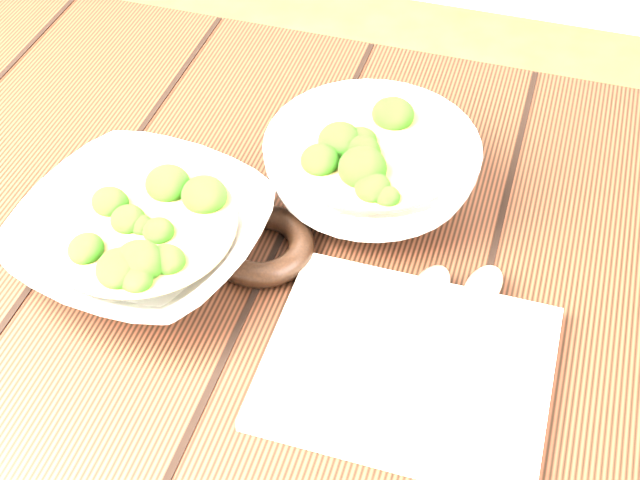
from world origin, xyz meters
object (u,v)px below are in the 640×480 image
at_px(soup_bowl_back, 371,168).
at_px(trivet, 261,245).
at_px(table, 287,358).
at_px(soup_bowl_front, 142,234).
at_px(napkin, 408,367).

distance_m(soup_bowl_back, trivet, 0.14).
relative_size(table, soup_bowl_back, 5.31).
bearing_deg(trivet, soup_bowl_front, -161.07).
distance_m(table, napkin, 0.19).
height_order(soup_bowl_front, napkin, soup_bowl_front).
distance_m(table, soup_bowl_back, 0.21).
relative_size(table, trivet, 11.89).
height_order(soup_bowl_front, soup_bowl_back, soup_bowl_back).
relative_size(soup_bowl_back, trivet, 2.24).
distance_m(soup_bowl_front, soup_bowl_back, 0.23).
distance_m(table, trivet, 0.14).
height_order(soup_bowl_back, trivet, soup_bowl_back).
distance_m(soup_bowl_front, trivet, 0.11).
bearing_deg(napkin, soup_bowl_front, 167.90).
bearing_deg(table, trivet, 139.47).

